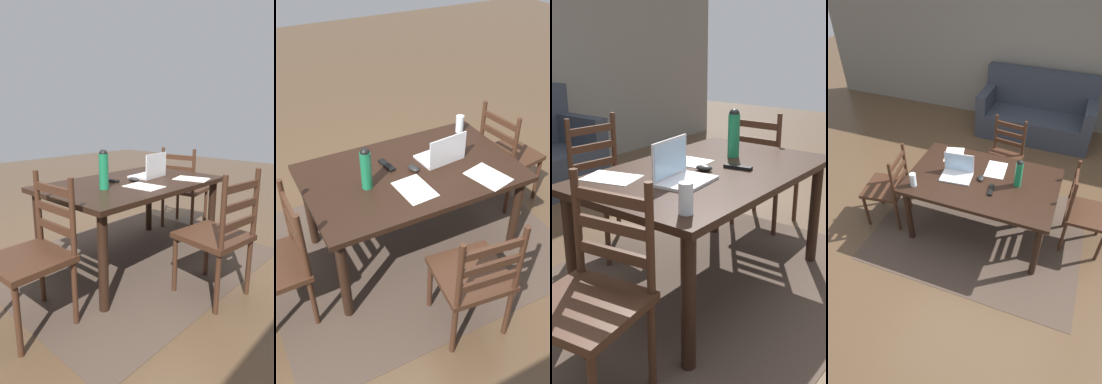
% 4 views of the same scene
% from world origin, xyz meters
% --- Properties ---
extents(ground_plane, '(14.00, 14.00, 0.00)m').
position_xyz_m(ground_plane, '(0.00, 0.00, 0.00)').
color(ground_plane, brown).
extents(area_rug, '(2.32, 1.85, 0.01)m').
position_xyz_m(area_rug, '(0.00, 0.00, 0.00)').
color(area_rug, '#47382D').
rests_on(area_rug, ground).
extents(wall_back, '(8.00, 0.12, 2.70)m').
position_xyz_m(wall_back, '(0.00, 2.89, 1.35)').
color(wall_back, slate).
rests_on(wall_back, ground).
extents(dining_table, '(1.55, 0.97, 0.74)m').
position_xyz_m(dining_table, '(0.00, 0.00, 0.65)').
color(dining_table, black).
rests_on(dining_table, ground).
extents(chair_far_head, '(0.49, 0.49, 0.95)m').
position_xyz_m(chair_far_head, '(0.00, 0.85, 0.46)').
color(chair_far_head, '#3D2316').
rests_on(chair_far_head, ground).
extents(chair_right_far, '(0.45, 0.45, 0.95)m').
position_xyz_m(chair_right_far, '(1.06, 0.19, 0.46)').
color(chair_right_far, '#3D2316').
rests_on(chair_right_far, ground).
extents(chair_left_near, '(0.50, 0.50, 0.95)m').
position_xyz_m(chair_left_near, '(-1.06, -0.19, 0.46)').
color(chair_left_near, '#3D2316').
rests_on(chair_left_near, ground).
extents(couch, '(1.80, 0.80, 1.00)m').
position_xyz_m(couch, '(0.13, 2.41, 0.36)').
color(couch, '#2D333D').
rests_on(couch, ground).
extents(laptop, '(0.34, 0.25, 0.23)m').
position_xyz_m(laptop, '(-0.27, -0.02, 0.80)').
color(laptop, silver).
rests_on(laptop, dining_table).
extents(water_bottle, '(0.07, 0.07, 0.31)m').
position_xyz_m(water_bottle, '(0.36, 0.04, 0.90)').
color(water_bottle, '#197247').
rests_on(water_bottle, dining_table).
extents(drinking_glass, '(0.07, 0.07, 0.14)m').
position_xyz_m(drinking_glass, '(-0.63, -0.34, 0.81)').
color(drinking_glass, silver).
rests_on(drinking_glass, dining_table).
extents(computer_mouse, '(0.08, 0.11, 0.03)m').
position_xyz_m(computer_mouse, '(-0.02, -0.00, 0.75)').
color(computer_mouse, black).
rests_on(computer_mouse, dining_table).
extents(tv_remote, '(0.07, 0.17, 0.02)m').
position_xyz_m(tv_remote, '(0.13, -0.13, 0.75)').
color(tv_remote, black).
rests_on(tv_remote, dining_table).
extents(paper_stack_left, '(0.23, 0.31, 0.00)m').
position_xyz_m(paper_stack_left, '(0.08, 0.21, 0.74)').
color(paper_stack_left, white).
rests_on(paper_stack_left, dining_table).
extents(paper_stack_right, '(0.28, 0.34, 0.00)m').
position_xyz_m(paper_stack_right, '(-0.45, 0.32, 0.74)').
color(paper_stack_right, white).
rests_on(paper_stack_right, dining_table).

